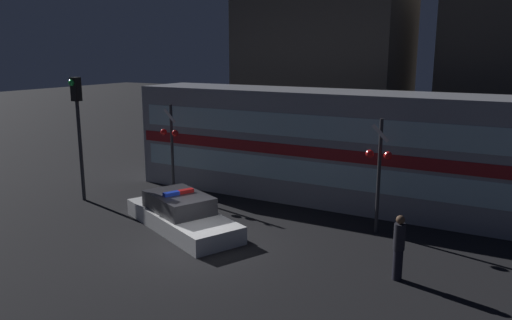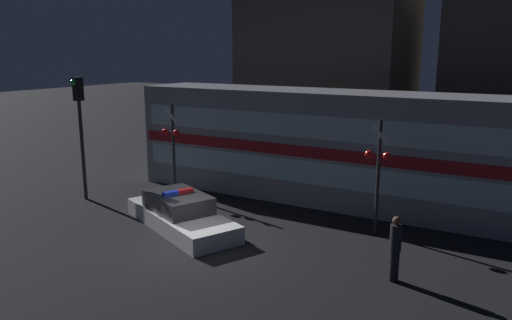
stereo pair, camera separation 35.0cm
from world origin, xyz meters
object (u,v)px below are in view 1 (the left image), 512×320
(train, at_px, (318,145))
(pedestrian, at_px, (399,247))
(crossing_signal_near, at_px, (379,167))
(traffic_light_corner, at_px, (78,117))
(police_car, at_px, (181,215))

(train, height_order, pedestrian, train)
(pedestrian, height_order, crossing_signal_near, crossing_signal_near)
(train, xyz_separation_m, traffic_light_corner, (-7.94, -4.86, 1.16))
(traffic_light_corner, bearing_deg, pedestrian, -4.74)
(pedestrian, xyz_separation_m, crossing_signal_near, (-1.45, 3.09, 1.32))
(train, xyz_separation_m, pedestrian, (4.69, -5.91, -1.26))
(police_car, xyz_separation_m, traffic_light_corner, (-5.35, 0.65, 2.86))
(train, relative_size, traffic_light_corner, 3.20)
(train, bearing_deg, crossing_signal_near, -41.10)
(police_car, bearing_deg, train, 89.16)
(police_car, relative_size, traffic_light_corner, 1.09)
(pedestrian, bearing_deg, crossing_signal_near, 115.20)
(crossing_signal_near, bearing_deg, police_car, -155.25)
(pedestrian, relative_size, traffic_light_corner, 0.36)
(train, bearing_deg, traffic_light_corner, -148.53)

